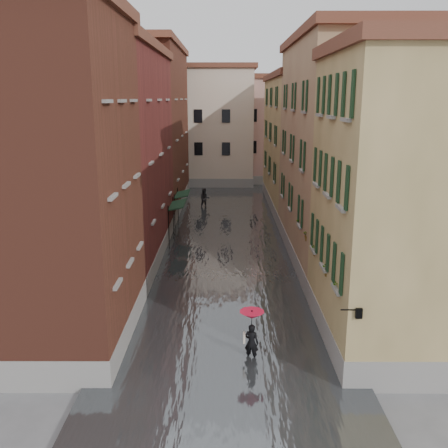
{
  "coord_description": "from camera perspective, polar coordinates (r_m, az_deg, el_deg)",
  "views": [
    {
      "loc": [
        -0.06,
        -21.26,
        9.88
      ],
      "look_at": [
        -0.13,
        5.93,
        3.0
      ],
      "focal_mm": 40.0,
      "sensor_mm": 36.0,
      "label": 1
    }
  ],
  "objects": [
    {
      "name": "awning_near",
      "position": [
        35.57,
        -5.37,
        2.11
      ],
      "size": [
        1.09,
        3.17,
        2.8
      ],
      "color": "#16331F",
      "rests_on": "ground"
    },
    {
      "name": "building_left_mid",
      "position": [
        31.25,
        -12.78,
        7.18
      ],
      "size": [
        6.0,
        14.0,
        12.5
      ],
      "primitive_type": "cube",
      "color": "maroon",
      "rests_on": "ground"
    },
    {
      "name": "pedestrian_main",
      "position": [
        19.47,
        3.16,
        -12.04
      ],
      "size": [
        0.95,
        0.95,
        2.06
      ],
      "color": "black",
      "rests_on": "ground"
    },
    {
      "name": "pedestrian_far",
      "position": [
        45.69,
        -2.23,
        2.91
      ],
      "size": [
        0.98,
        0.8,
        1.88
      ],
      "primitive_type": "imported",
      "rotation": [
        0.0,
        0.0,
        0.1
      ],
      "color": "black",
      "rests_on": "ground"
    },
    {
      "name": "building_right_mid",
      "position": [
        31.25,
        13.33,
        7.61
      ],
      "size": [
        6.0,
        14.0,
        13.0
      ],
      "primitive_type": "cube",
      "color": "tan",
      "rests_on": "ground"
    },
    {
      "name": "building_right_far",
      "position": [
        45.99,
        9.1,
        8.87
      ],
      "size": [
        6.0,
        16.0,
        11.5
      ],
      "primitive_type": "cube",
      "color": "olive",
      "rests_on": "ground"
    },
    {
      "name": "building_end_cream",
      "position": [
        59.42,
        -2.72,
        10.93
      ],
      "size": [
        12.0,
        9.0,
        13.0
      ],
      "primitive_type": "cube",
      "color": "beige",
      "rests_on": "ground"
    },
    {
      "name": "building_left_near",
      "position": [
        20.75,
        -19.44,
        4.01
      ],
      "size": [
        6.0,
        8.0,
        13.0
      ],
      "primitive_type": "cube",
      "color": "brown",
      "rests_on": "ground"
    },
    {
      "name": "building_end_pink",
      "position": [
        61.68,
        5.9,
        10.52
      ],
      "size": [
        10.0,
        9.0,
        12.0
      ],
      "primitive_type": "cube",
      "color": "tan",
      "rests_on": "ground"
    },
    {
      "name": "floodwater",
      "position": [
        35.62,
        0.25,
        -1.73
      ],
      "size": [
        10.0,
        60.0,
        0.2
      ],
      "primitive_type": "cube",
      "color": "#4A4E52",
      "rests_on": "ground"
    },
    {
      "name": "building_right_near",
      "position": [
        20.92,
        19.89,
        1.96
      ],
      "size": [
        6.0,
        8.0,
        11.5
      ],
      "primitive_type": "cube",
      "color": "olive",
      "rests_on": "ground"
    },
    {
      "name": "awning_far",
      "position": [
        39.44,
        -4.84,
        3.31
      ],
      "size": [
        1.09,
        2.85,
        2.8
      ],
      "color": "#16331F",
      "rests_on": "ground"
    },
    {
      "name": "ground",
      "position": [
        23.44,
        0.29,
        -10.73
      ],
      "size": [
        120.0,
        120.0,
        0.0
      ],
      "primitive_type": "plane",
      "color": "#5C5C5F",
      "rests_on": "ground"
    },
    {
      "name": "building_left_far",
      "position": [
        45.88,
        -8.69,
        10.44
      ],
      "size": [
        6.0,
        16.0,
        14.0
      ],
      "primitive_type": "cube",
      "color": "brown",
      "rests_on": "ground"
    },
    {
      "name": "window_planters",
      "position": [
        22.96,
        10.65,
        -2.16
      ],
      "size": [
        0.59,
        10.49,
        0.84
      ],
      "color": "brown",
      "rests_on": "ground"
    },
    {
      "name": "wall_lantern",
      "position": [
        17.3,
        15.06,
        -9.73
      ],
      "size": [
        0.71,
        0.22,
        0.35
      ],
      "color": "black",
      "rests_on": "ground"
    }
  ]
}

